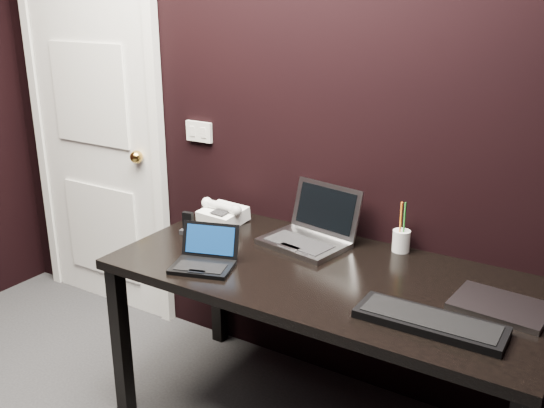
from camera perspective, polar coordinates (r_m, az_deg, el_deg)
The scene contains 11 objects.
wall_back at distance 2.69m, azimuth 3.66°, elevation 9.15°, with size 4.00×4.00×0.00m, color black.
door at distance 3.55m, azimuth -16.26°, elevation 6.64°, with size 0.99×0.10×2.14m.
wall_switch at distance 3.05m, azimuth -6.88°, elevation 6.78°, with size 0.15×0.02×0.10m.
desk at distance 2.42m, azimuth 5.10°, elevation -8.01°, with size 1.70×0.80×0.74m.
netbook at distance 2.42m, azimuth -6.36°, elevation -5.16°, with size 0.29×0.27×0.15m.
silver_laptop at distance 2.63m, azimuth 3.57°, elevation -2.78°, with size 0.40×0.37×0.24m.
ext_keyboard at distance 2.07m, azimuth 14.64°, elevation -10.67°, with size 0.48×0.17×0.03m.
closed_laptop at distance 2.24m, azimuth 20.67°, elevation -8.99°, with size 0.33×0.25×0.02m.
desk_phone at distance 2.87m, azimuth -4.66°, elevation -0.91°, with size 0.24×0.19×0.12m.
mobile_phone at distance 2.76m, azimuth -7.94°, elevation -2.02°, with size 0.06×0.06×0.10m.
pen_cup at distance 2.60m, azimuth 12.07°, elevation -3.32°, with size 0.08×0.08×0.22m.
Camera 1 is at (1.25, -0.54, 1.75)m, focal length 40.00 mm.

